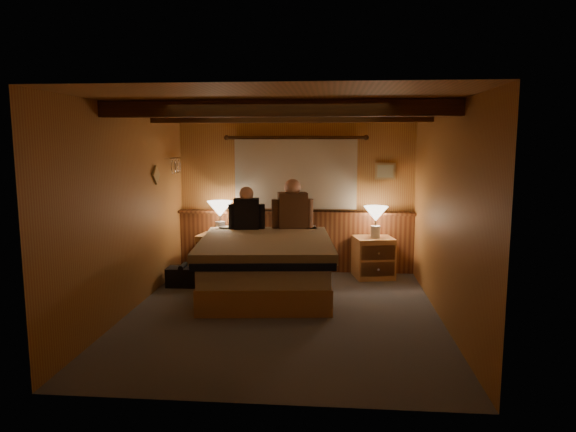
# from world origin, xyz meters

# --- Properties ---
(floor) EXTENTS (4.20, 4.20, 0.00)m
(floor) POSITION_xyz_m (0.00, 0.00, 0.00)
(floor) COLOR #4F565E
(floor) RESTS_ON ground
(ceiling) EXTENTS (4.20, 4.20, 0.00)m
(ceiling) POSITION_xyz_m (0.00, 0.00, 2.40)
(ceiling) COLOR tan
(ceiling) RESTS_ON wall_back
(wall_back) EXTENTS (3.60, 0.00, 3.60)m
(wall_back) POSITION_xyz_m (0.00, 2.10, 1.20)
(wall_back) COLOR #B68841
(wall_back) RESTS_ON floor
(wall_left) EXTENTS (0.00, 4.20, 4.20)m
(wall_left) POSITION_xyz_m (-1.80, 0.00, 1.20)
(wall_left) COLOR #B68841
(wall_left) RESTS_ON floor
(wall_right) EXTENTS (0.00, 4.20, 4.20)m
(wall_right) POSITION_xyz_m (1.80, 0.00, 1.20)
(wall_right) COLOR #B68841
(wall_right) RESTS_ON floor
(wall_front) EXTENTS (3.60, 0.00, 3.60)m
(wall_front) POSITION_xyz_m (0.00, -2.10, 1.20)
(wall_front) COLOR #B68841
(wall_front) RESTS_ON floor
(wainscot) EXTENTS (3.60, 0.23, 0.94)m
(wainscot) POSITION_xyz_m (0.00, 2.04, 0.49)
(wainscot) COLOR brown
(wainscot) RESTS_ON wall_back
(curtain_window) EXTENTS (2.18, 0.09, 1.11)m
(curtain_window) POSITION_xyz_m (0.00, 2.03, 1.52)
(curtain_window) COLOR #4D3013
(curtain_window) RESTS_ON wall_back
(ceiling_beams) EXTENTS (3.60, 1.65, 0.16)m
(ceiling_beams) POSITION_xyz_m (0.00, 0.15, 2.31)
(ceiling_beams) COLOR #4D3013
(ceiling_beams) RESTS_ON ceiling
(coat_rail) EXTENTS (0.05, 0.55, 0.24)m
(coat_rail) POSITION_xyz_m (-1.72, 1.58, 1.67)
(coat_rail) COLOR white
(coat_rail) RESTS_ON wall_left
(framed_print) EXTENTS (0.30, 0.04, 0.25)m
(framed_print) POSITION_xyz_m (1.35, 2.08, 1.55)
(framed_print) COLOR tan
(framed_print) RESTS_ON wall_back
(bed) EXTENTS (1.86, 2.31, 0.74)m
(bed) POSITION_xyz_m (-0.30, 0.85, 0.38)
(bed) COLOR tan
(bed) RESTS_ON floor
(nightstand_left) EXTENTS (0.62, 0.57, 0.61)m
(nightstand_left) POSITION_xyz_m (-1.15, 1.72, 0.30)
(nightstand_left) COLOR tan
(nightstand_left) RESTS_ON floor
(nightstand_right) EXTENTS (0.64, 0.59, 0.60)m
(nightstand_right) POSITION_xyz_m (1.17, 1.73, 0.30)
(nightstand_right) COLOR tan
(nightstand_right) RESTS_ON floor
(lamp_left) EXTENTS (0.38, 0.38, 0.50)m
(lamp_left) POSITION_xyz_m (-1.12, 1.76, 0.96)
(lamp_left) COLOR white
(lamp_left) RESTS_ON nightstand_left
(lamp_right) EXTENTS (0.35, 0.35, 0.46)m
(lamp_right) POSITION_xyz_m (1.19, 1.69, 0.93)
(lamp_right) COLOR white
(lamp_right) RESTS_ON nightstand_right
(person_left) EXTENTS (0.53, 0.25, 0.64)m
(person_left) POSITION_xyz_m (-0.67, 1.52, 0.99)
(person_left) COLOR black
(person_left) RESTS_ON bed
(person_right) EXTENTS (0.60, 0.33, 0.75)m
(person_right) POSITION_xyz_m (-0.02, 1.67, 1.03)
(person_right) COLOR #4D301F
(person_right) RESTS_ON bed
(duffel_bag) EXTENTS (0.45, 0.28, 0.32)m
(duffel_bag) POSITION_xyz_m (-1.49, 1.03, 0.14)
(duffel_bag) COLOR black
(duffel_bag) RESTS_ON floor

